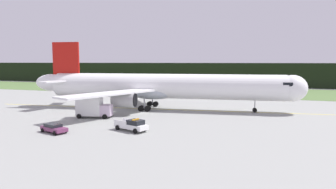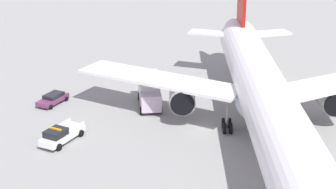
{
  "view_description": "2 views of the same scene",
  "coord_description": "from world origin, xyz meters",
  "px_view_note": "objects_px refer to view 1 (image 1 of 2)",
  "views": [
    {
      "loc": [
        24.38,
        -55.37,
        10.4
      ],
      "look_at": [
        4.45,
        4.81,
        3.48
      ],
      "focal_mm": 32.33,
      "sensor_mm": 36.0,
      "label": 1
    },
    {
      "loc": [
        52.34,
        2.92,
        24.02
      ],
      "look_at": [
        1.58,
        -3.75,
        4.6
      ],
      "focal_mm": 55.09,
      "sensor_mm": 36.0,
      "label": 2
    }
  ],
  "objects_px": {
    "catering_truck": "(93,107)",
    "staff_car": "(54,128)",
    "ops_pickup_truck": "(132,125)",
    "airliner": "(161,87)"
  },
  "relations": [
    {
      "from": "airliner",
      "to": "ops_pickup_truck",
      "type": "distance_m",
      "value": 21.58
    },
    {
      "from": "ops_pickup_truck",
      "to": "catering_truck",
      "type": "bearing_deg",
      "value": 146.75
    },
    {
      "from": "ops_pickup_truck",
      "to": "airliner",
      "type": "bearing_deg",
      "value": 97.61
    },
    {
      "from": "catering_truck",
      "to": "staff_car",
      "type": "height_order",
      "value": "catering_truck"
    },
    {
      "from": "airliner",
      "to": "catering_truck",
      "type": "relative_size",
      "value": 8.84
    },
    {
      "from": "airliner",
      "to": "ops_pickup_truck",
      "type": "xyz_separation_m",
      "value": [
        2.81,
        -21.01,
        -4.07
      ]
    },
    {
      "from": "ops_pickup_truck",
      "to": "staff_car",
      "type": "height_order",
      "value": "ops_pickup_truck"
    },
    {
      "from": "airliner",
      "to": "ops_pickup_truck",
      "type": "height_order",
      "value": "airliner"
    },
    {
      "from": "catering_truck",
      "to": "staff_car",
      "type": "relative_size",
      "value": 1.42
    },
    {
      "from": "airliner",
      "to": "catering_truck",
      "type": "distance_m",
      "value": 16.31
    }
  ]
}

